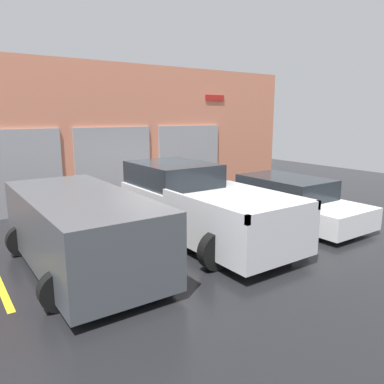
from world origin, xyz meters
TOP-DOWN VIEW (x-y plane):
  - ground_plane at (0.00, 0.00)m, footprint 28.00×28.00m
  - shophouse_building at (-0.01, 3.29)m, footprint 14.88×0.68m
  - pickup_truck at (0.00, -1.60)m, footprint 2.52×5.11m
  - sedan_white at (2.99, -1.83)m, footprint 2.23×4.53m
  - sedan_side at (-2.99, -1.86)m, footprint 2.33×4.59m
  - parking_stripe_far_left at (-4.48, -1.86)m, footprint 0.12×2.20m
  - parking_stripe_left at (-1.49, -1.86)m, footprint 0.12×2.20m
  - parking_stripe_centre at (1.49, -1.86)m, footprint 0.12×2.20m
  - parking_stripe_right at (4.48, -1.86)m, footprint 0.12×2.20m

SIDE VIEW (x-z plane):
  - ground_plane at x=0.00m, z-range 0.00..0.00m
  - parking_stripe_far_left at x=-4.48m, z-range 0.00..0.01m
  - parking_stripe_left at x=-1.49m, z-range 0.00..0.01m
  - parking_stripe_centre at x=1.49m, z-range 0.00..0.01m
  - parking_stripe_right at x=4.48m, z-range 0.00..0.01m
  - sedan_white at x=2.99m, z-range -0.04..1.21m
  - sedan_side at x=-2.99m, z-range 0.07..1.56m
  - pickup_truck at x=0.00m, z-range -0.05..1.69m
  - shophouse_building at x=-0.01m, z-range -0.04..4.64m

